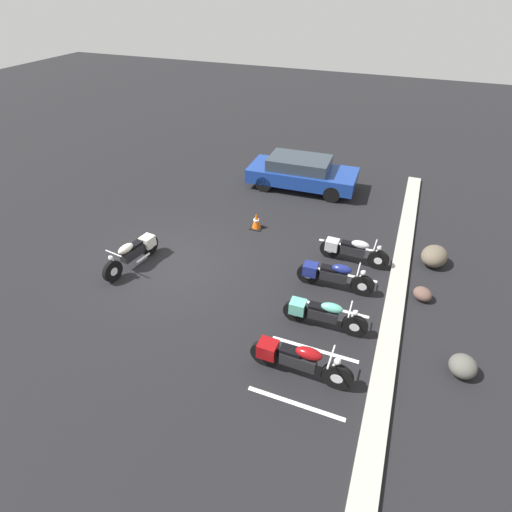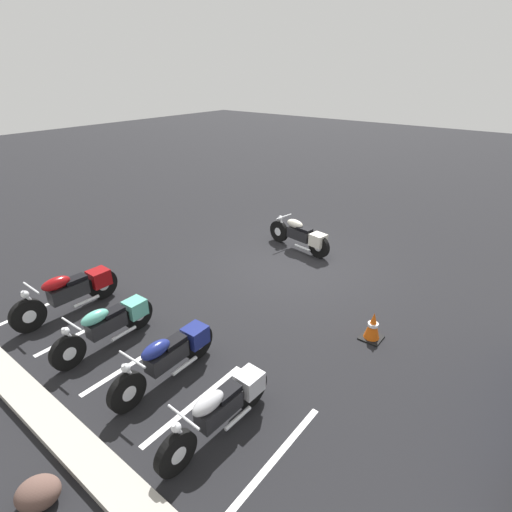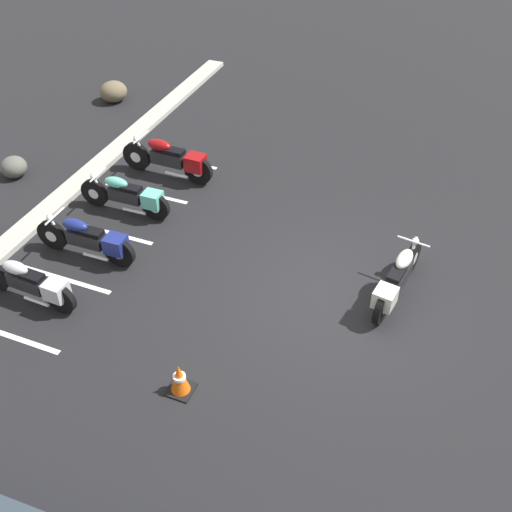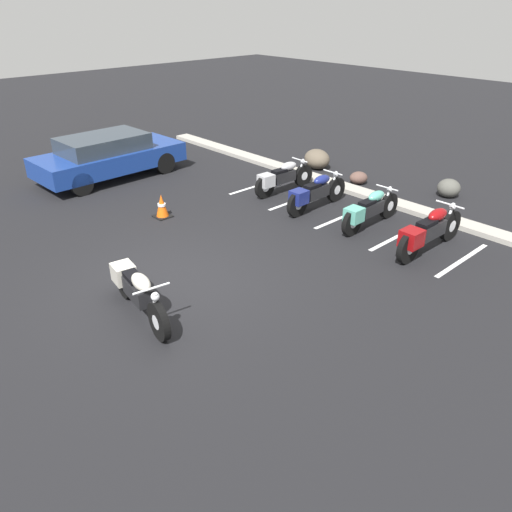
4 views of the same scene
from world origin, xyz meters
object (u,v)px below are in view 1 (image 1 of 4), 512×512
object	(u,v)px
motorcycle_cream_featured	(134,252)
car_blue	(302,172)
parked_bike_3	(295,359)
parked_bike_0	(351,250)
landscape_rock_3	(463,366)
parked_bike_1	(331,275)
traffic_cone	(256,221)
parked_bike_2	(321,314)
landscape_rock_0	(434,256)
landscape_rock_2	(423,294)

from	to	relation	value
motorcycle_cream_featured	car_blue	world-z (taller)	car_blue
parked_bike_3	car_blue	bearing A→B (deg)	106.28
parked_bike_0	landscape_rock_3	distance (m)	4.53
parked_bike_3	car_blue	world-z (taller)	car_blue
parked_bike_0	parked_bike_1	size ratio (longest dim) A/B	0.97
landscape_rock_3	traffic_cone	xyz separation A→B (m)	(-4.10, -6.48, 0.02)
motorcycle_cream_featured	traffic_cone	xyz separation A→B (m)	(-3.31, 2.65, -0.18)
parked_bike_2	landscape_rock_0	size ratio (longest dim) A/B	2.37
parked_bike_0	landscape_rock_3	world-z (taller)	parked_bike_0
parked_bike_3	parked_bike_2	bearing A→B (deg)	85.20
traffic_cone	parked_bike_0	bearing A→B (deg)	76.73
parked_bike_1	landscape_rock_3	size ratio (longest dim) A/B	3.57
parked_bike_3	landscape_rock_2	distance (m)	4.44
parked_bike_2	traffic_cone	size ratio (longest dim) A/B	3.63
parked_bike_1	parked_bike_3	distance (m)	3.21
motorcycle_cream_featured	parked_bike_3	bearing A→B (deg)	78.32
landscape_rock_2	landscape_rock_0	bearing A→B (deg)	172.90
parked_bike_1	traffic_cone	size ratio (longest dim) A/B	3.71
parked_bike_1	landscape_rock_2	xyz separation A→B (m)	(-0.43, 2.44, -0.27)
parked_bike_0	parked_bike_3	world-z (taller)	parked_bike_3
car_blue	traffic_cone	world-z (taller)	car_blue
parked_bike_0	parked_bike_3	distance (m)	4.66
parked_bike_1	parked_bike_3	size ratio (longest dim) A/B	0.93
parked_bike_2	traffic_cone	distance (m)	4.99
parked_bike_2	parked_bike_1	bearing A→B (deg)	92.07
motorcycle_cream_featured	parked_bike_0	xyz separation A→B (m)	(-2.51, 6.03, -0.02)
parked_bike_1	parked_bike_2	size ratio (longest dim) A/B	1.02
parked_bike_2	car_blue	distance (m)	7.91
parked_bike_0	parked_bike_3	bearing A→B (deg)	-92.19
landscape_rock_2	car_blue	bearing A→B (deg)	-137.27
parked_bike_1	landscape_rock_2	bearing A→B (deg)	8.91
parked_bike_0	parked_bike_3	xyz separation A→B (m)	(4.64, -0.35, 0.05)
parked_bike_0	traffic_cone	xyz separation A→B (m)	(-0.80, -3.38, -0.17)
parked_bike_2	landscape_rock_2	world-z (taller)	parked_bike_2
parked_bike_3	landscape_rock_3	size ratio (longest dim) A/B	3.82
motorcycle_cream_featured	landscape_rock_3	distance (m)	9.17
parked_bike_0	landscape_rock_3	bearing A→B (deg)	-44.71
parked_bike_1	parked_bike_2	bearing A→B (deg)	-87.95
landscape_rock_0	landscape_rock_2	xyz separation A→B (m)	(1.80, -0.22, -0.12)
parked_bike_2	landscape_rock_2	bearing A→B (deg)	39.59
parked_bike_0	parked_bike_1	xyz separation A→B (m)	(1.43, -0.27, 0.01)
parked_bike_1	parked_bike_3	xyz separation A→B (m)	(3.21, -0.07, 0.03)
parked_bike_0	parked_bike_2	xyz separation A→B (m)	(3.03, -0.18, 0.01)
parked_bike_0	parked_bike_2	size ratio (longest dim) A/B	0.99
parked_bike_2	car_blue	world-z (taller)	car_blue
motorcycle_cream_featured	parked_bike_0	distance (m)	6.53
motorcycle_cream_featured	traffic_cone	bearing A→B (deg)	150.20
landscape_rock_2	motorcycle_cream_featured	bearing A→B (deg)	-79.54
car_blue	landscape_rock_0	size ratio (longest dim) A/B	4.87
motorcycle_cream_featured	landscape_rock_2	world-z (taller)	motorcycle_cream_featured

